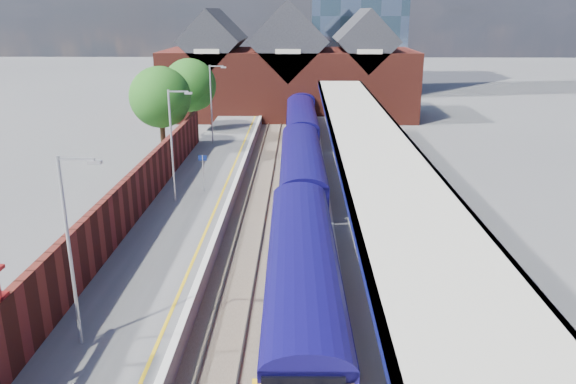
{
  "coord_description": "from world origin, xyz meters",
  "views": [
    {
      "loc": [
        1.36,
        -11.47,
        12.48
      ],
      "look_at": [
        0.71,
        19.04,
        2.6
      ],
      "focal_mm": 35.0,
      "sensor_mm": 36.0,
      "label": 1
    }
  ],
  "objects_px": {
    "train": "(301,141)",
    "parked_car_red": "(443,279)",
    "lamp_post_d": "(213,100)",
    "platform_sign": "(203,167)",
    "lamp_post_c": "(174,139)",
    "parked_car_silver": "(497,326)",
    "lamp_post_b": "(72,242)",
    "parked_car_blue": "(390,176)"
  },
  "relations": [
    {
      "from": "parked_car_red",
      "to": "parked_car_silver",
      "type": "relative_size",
      "value": 0.97
    },
    {
      "from": "train",
      "to": "lamp_post_b",
      "type": "height_order",
      "value": "lamp_post_b"
    },
    {
      "from": "parked_car_silver",
      "to": "parked_car_blue",
      "type": "bearing_deg",
      "value": 20.47
    },
    {
      "from": "lamp_post_d",
      "to": "parked_car_silver",
      "type": "bearing_deg",
      "value": -64.85
    },
    {
      "from": "lamp_post_d",
      "to": "parked_car_blue",
      "type": "xyz_separation_m",
      "value": [
        13.99,
        -12.06,
        -3.41
      ]
    },
    {
      "from": "parked_car_red",
      "to": "lamp_post_c",
      "type": "bearing_deg",
      "value": 29.25
    },
    {
      "from": "lamp_post_b",
      "to": "lamp_post_d",
      "type": "xyz_separation_m",
      "value": [
        0.0,
        32.0,
        0.0
      ]
    },
    {
      "from": "lamp_post_d",
      "to": "platform_sign",
      "type": "distance_m",
      "value": 14.25
    },
    {
      "from": "train",
      "to": "parked_car_red",
      "type": "distance_m",
      "value": 25.01
    },
    {
      "from": "parked_car_blue",
      "to": "lamp_post_d",
      "type": "bearing_deg",
      "value": 46.32
    },
    {
      "from": "lamp_post_c",
      "to": "parked_car_red",
      "type": "xyz_separation_m",
      "value": [
        13.79,
        -11.99,
        -3.28
      ]
    },
    {
      "from": "train",
      "to": "lamp_post_c",
      "type": "distance_m",
      "value": 14.87
    },
    {
      "from": "lamp_post_b",
      "to": "parked_car_red",
      "type": "xyz_separation_m",
      "value": [
        13.79,
        4.01,
        -3.28
      ]
    },
    {
      "from": "lamp_post_b",
      "to": "parked_car_silver",
      "type": "distance_m",
      "value": 15.22
    },
    {
      "from": "lamp_post_c",
      "to": "parked_car_silver",
      "type": "relative_size",
      "value": 1.61
    },
    {
      "from": "train",
      "to": "lamp_post_c",
      "type": "relative_size",
      "value": 9.42
    },
    {
      "from": "train",
      "to": "parked_car_silver",
      "type": "xyz_separation_m",
      "value": [
        7.01,
        -27.95,
        -0.41
      ]
    },
    {
      "from": "platform_sign",
      "to": "parked_car_red",
      "type": "relative_size",
      "value": 0.6
    },
    {
      "from": "parked_car_silver",
      "to": "lamp_post_b",
      "type": "bearing_deg",
      "value": 109.26
    },
    {
      "from": "lamp_post_b",
      "to": "lamp_post_c",
      "type": "bearing_deg",
      "value": 90.0
    },
    {
      "from": "lamp_post_d",
      "to": "parked_car_red",
      "type": "distance_m",
      "value": 31.38
    },
    {
      "from": "lamp_post_b",
      "to": "parked_car_silver",
      "type": "bearing_deg",
      "value": 1.34
    },
    {
      "from": "lamp_post_b",
      "to": "parked_car_silver",
      "type": "height_order",
      "value": "lamp_post_b"
    },
    {
      "from": "lamp_post_b",
      "to": "lamp_post_d",
      "type": "height_order",
      "value": "same"
    },
    {
      "from": "parked_car_red",
      "to": "parked_car_blue",
      "type": "height_order",
      "value": "parked_car_red"
    },
    {
      "from": "parked_car_silver",
      "to": "parked_car_blue",
      "type": "distance_m",
      "value": 19.61
    },
    {
      "from": "lamp_post_d",
      "to": "parked_car_silver",
      "type": "xyz_separation_m",
      "value": [
        14.86,
        -31.65,
        -3.28
      ]
    },
    {
      "from": "platform_sign",
      "to": "parked_car_silver",
      "type": "bearing_deg",
      "value": -52.59
    },
    {
      "from": "lamp_post_b",
      "to": "platform_sign",
      "type": "bearing_deg",
      "value": 85.67
    },
    {
      "from": "lamp_post_c",
      "to": "parked_car_blue",
      "type": "relative_size",
      "value": 1.67
    },
    {
      "from": "train",
      "to": "platform_sign",
      "type": "relative_size",
      "value": 26.38
    },
    {
      "from": "lamp_post_b",
      "to": "parked_car_red",
      "type": "height_order",
      "value": "lamp_post_b"
    },
    {
      "from": "train",
      "to": "lamp_post_c",
      "type": "bearing_deg",
      "value": -122.57
    },
    {
      "from": "train",
      "to": "lamp_post_d",
      "type": "bearing_deg",
      "value": 154.75
    },
    {
      "from": "lamp_post_c",
      "to": "parked_car_silver",
      "type": "xyz_separation_m",
      "value": [
        14.86,
        -15.65,
        -3.28
      ]
    },
    {
      "from": "train",
      "to": "parked_car_red",
      "type": "relative_size",
      "value": 15.74
    },
    {
      "from": "lamp_post_c",
      "to": "lamp_post_d",
      "type": "xyz_separation_m",
      "value": [
        0.0,
        16.0,
        0.0
      ]
    },
    {
      "from": "lamp_post_b",
      "to": "platform_sign",
      "type": "height_order",
      "value": "lamp_post_b"
    },
    {
      "from": "train",
      "to": "lamp_post_d",
      "type": "xyz_separation_m",
      "value": [
        -7.86,
        3.7,
        2.87
      ]
    },
    {
      "from": "parked_car_blue",
      "to": "platform_sign",
      "type": "bearing_deg",
      "value": 95.81
    },
    {
      "from": "train",
      "to": "parked_car_red",
      "type": "bearing_deg",
      "value": -76.27
    },
    {
      "from": "train",
      "to": "lamp_post_d",
      "type": "relative_size",
      "value": 9.42
    }
  ]
}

